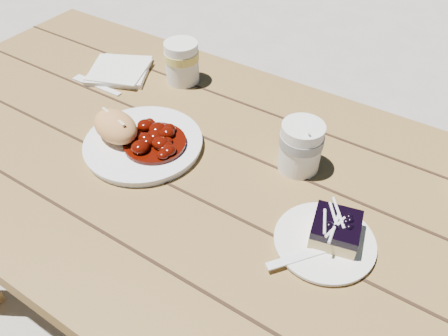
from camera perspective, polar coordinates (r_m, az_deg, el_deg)
The scene contains 11 objects.
picnic_table at distance 0.97m, azimuth 6.37°, elevation -10.69°, with size 2.00×1.55×0.75m.
main_plate at distance 0.97m, azimuth -10.47°, elevation 3.09°, with size 0.25×0.25×0.02m, color white.
goulash_stew at distance 0.94m, azimuth -9.11°, elevation 3.98°, with size 0.13×0.13×0.04m, color #4A0902, non-canonical shape.
bread_roll at distance 0.97m, azimuth -13.99°, elevation 5.28°, with size 0.12×0.08×0.06m, color tan.
dessert_plate at distance 0.79m, azimuth 12.97°, elevation -9.41°, with size 0.17×0.17×0.01m, color white.
blueberry_cake at distance 0.78m, azimuth 14.38°, elevation -7.74°, with size 0.10×0.10×0.05m.
fork_dessert at distance 0.76m, azimuth 10.00°, elevation -11.30°, with size 0.03×0.16×0.01m, color white, non-canonical shape.
coffee_cup at distance 0.89m, azimuth 9.97°, elevation 2.75°, with size 0.09×0.09×0.11m, color white.
napkin_stack at distance 1.24m, azimuth -13.48°, elevation 12.23°, with size 0.15×0.15×0.01m, color white.
fork_table at distance 1.19m, azimuth -15.72°, elevation 10.12°, with size 0.03×0.16×0.01m, color white, non-canonical shape.
second_cup at distance 1.15m, azimuth -5.51°, elevation 13.59°, with size 0.09×0.09×0.11m, color white.
Camera 1 is at (0.22, -0.53, 1.37)m, focal length 35.00 mm.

